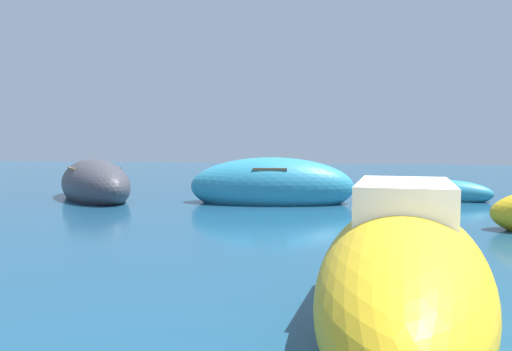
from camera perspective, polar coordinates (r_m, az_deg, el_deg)
The scene contains 4 objects.
moored_boat_0 at distance 16.66m, azimuth 1.71°, elevation -1.23°, with size 5.40×2.51×1.89m.
moored_boat_2 at distance 6.20m, azimuth 15.86°, elevation -10.51°, with size 2.38×5.71×1.91m.
moored_boat_5 at distance 18.48m, azimuth 19.53°, elevation -1.78°, with size 3.48×1.75×0.91m.
moored_boat_7 at distance 18.59m, azimuth -17.31°, elevation -0.97°, with size 4.83×5.15×1.76m.
Camera 1 is at (-2.23, -3.85, 2.04)m, focal length 36.42 mm.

